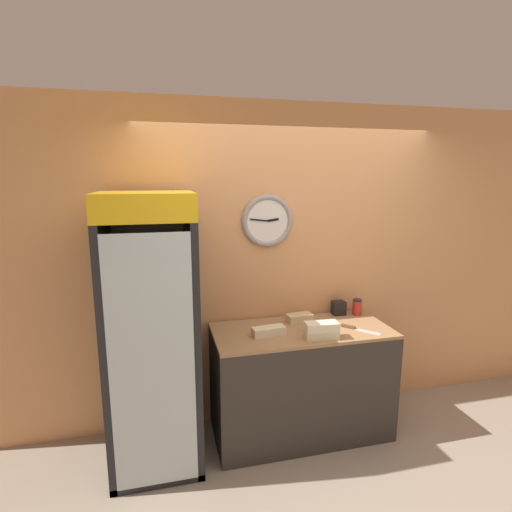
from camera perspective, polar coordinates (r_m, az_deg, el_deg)
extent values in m
cube|color=tan|center=(3.47, 4.61, -1.27)|extent=(5.20, 0.06, 2.70)
torus|color=gray|center=(3.31, 1.66, 5.05)|extent=(0.44, 0.05, 0.44)
cylinder|color=white|center=(3.31, 1.66, 5.05)|extent=(0.36, 0.01, 0.36)
cube|color=black|center=(3.31, 2.48, 5.16)|extent=(0.09, 0.01, 0.03)
cube|color=black|center=(3.28, 0.43, 5.15)|extent=(0.15, 0.01, 0.03)
cube|color=#332D28|center=(3.46, 6.39, -17.50)|extent=(1.42, 0.64, 0.88)
cube|color=#9E754C|center=(3.27, 6.56, -10.52)|extent=(1.42, 0.64, 0.02)
cube|color=black|center=(3.36, -14.46, -9.85)|extent=(0.64, 0.04, 1.82)
cube|color=black|center=(3.07, -20.11, -12.24)|extent=(0.05, 0.71, 1.82)
cube|color=black|center=(3.06, -8.91, -11.79)|extent=(0.05, 0.71, 1.82)
cube|color=black|center=(3.49, -13.74, -25.57)|extent=(0.64, 0.71, 0.05)
cube|color=white|center=(3.33, -14.47, -10.02)|extent=(0.54, 0.02, 1.72)
cube|color=silver|center=(2.72, -14.59, -15.02)|extent=(0.54, 0.01, 1.72)
cube|color=gold|center=(2.78, -15.52, 6.95)|extent=(0.64, 0.64, 0.18)
cube|color=silver|center=(3.25, -14.08, -20.05)|extent=(0.52, 0.59, 0.01)
cube|color=silver|center=(3.09, -14.38, -14.84)|extent=(0.52, 0.59, 0.01)
cube|color=silver|center=(2.97, -14.68, -9.13)|extent=(0.52, 0.59, 0.01)
cube|color=silver|center=(2.87, -15.00, -2.97)|extent=(0.52, 0.59, 0.01)
cylinder|color=#5B2D19|center=(2.63, -19.09, -2.95)|extent=(0.08, 0.08, 0.13)
cylinder|color=#5B2D19|center=(2.61, -19.22, -1.02)|extent=(0.03, 0.03, 0.05)
cylinder|color=#B2231E|center=(3.00, -12.25, -21.28)|extent=(0.07, 0.07, 0.13)
cylinder|color=#B2231E|center=(2.95, -12.33, -19.77)|extent=(0.03, 0.03, 0.05)
cylinder|color=#2D6B38|center=(2.61, -11.95, -2.71)|extent=(0.06, 0.06, 0.12)
cylinder|color=#2D6B38|center=(2.59, -12.02, -0.82)|extent=(0.02, 0.02, 0.05)
cylinder|color=#5B2D19|center=(2.83, -15.68, -15.44)|extent=(0.07, 0.07, 0.17)
cylinder|color=#5B2D19|center=(2.78, -15.81, -13.26)|extent=(0.03, 0.03, 0.07)
cylinder|color=navy|center=(2.84, -13.16, -15.57)|extent=(0.08, 0.08, 0.14)
cylinder|color=navy|center=(2.80, -13.25, -13.75)|extent=(0.03, 0.03, 0.06)
cylinder|color=#2D6B38|center=(2.71, -16.93, -9.68)|extent=(0.07, 0.07, 0.12)
cylinder|color=#2D6B38|center=(2.69, -17.04, -7.94)|extent=(0.03, 0.03, 0.05)
cube|color=beige|center=(3.09, 9.32, -11.01)|extent=(0.26, 0.14, 0.06)
cube|color=beige|center=(3.07, 9.36, -9.91)|extent=(0.26, 0.13, 0.06)
cube|color=tan|center=(3.41, 6.21, -8.77)|extent=(0.23, 0.14, 0.06)
cube|color=beige|center=(3.11, 1.81, -10.68)|extent=(0.26, 0.12, 0.07)
cube|color=silver|center=(3.30, 15.69, -10.39)|extent=(0.17, 0.18, 0.00)
cube|color=brown|center=(3.34, 13.06, -9.79)|extent=(0.10, 0.10, 0.02)
cylinder|color=#B72D23|center=(3.65, 14.24, -7.17)|extent=(0.08, 0.08, 0.13)
cylinder|color=#262628|center=(3.63, 14.29, -6.11)|extent=(0.08, 0.08, 0.01)
cube|color=black|center=(3.62, 11.72, -7.26)|extent=(0.11, 0.09, 0.12)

